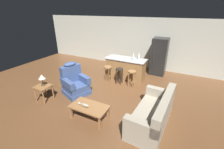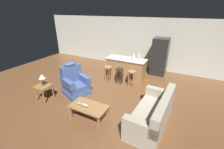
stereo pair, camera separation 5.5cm
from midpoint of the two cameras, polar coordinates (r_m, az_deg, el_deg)
name	(u,v)px [view 1 (the left image)]	position (r m, az deg, el deg)	size (l,w,h in m)	color
ground_plane	(112,91)	(5.98, -0.17, -6.17)	(12.00, 12.00, 0.00)	brown
back_wall	(139,43)	(8.26, 9.95, 11.68)	(12.00, 0.05, 2.60)	#B2B2A3
coffee_table	(89,108)	(4.48, -9.03, -12.38)	(1.10, 0.60, 0.42)	olive
fish_figurine	(84,105)	(4.45, -11.02, -11.26)	(0.34, 0.10, 0.10)	#4C3823
couch	(154,114)	(4.38, 15.19, -14.37)	(0.94, 1.94, 0.94)	#9E937F
recliner_near_lamp	(75,83)	(5.82, -14.31, -3.16)	(1.09, 1.09, 1.20)	#384C7A
end_table	(43,88)	(5.72, -24.98, -4.81)	(0.48, 0.48, 0.56)	olive
table_lamp	(42,77)	(5.58, -25.45, -0.95)	(0.24, 0.24, 0.41)	#4C3823
kitchen_island	(126,68)	(6.88, 4.95, 2.34)	(1.80, 0.70, 0.95)	olive
bar_stool_left	(108,71)	(6.58, -1.83, 1.34)	(0.32, 0.32, 0.68)	olive
bar_stool_middle	(119,73)	(6.36, 2.57, 0.48)	(0.32, 0.32, 0.68)	black
bar_stool_right	(132,76)	(6.17, 7.27, -0.45)	(0.32, 0.32, 0.68)	olive
refrigerator	(159,57)	(7.55, 17.27, 6.52)	(0.70, 0.69, 1.76)	black
bottle_tall_green	(133,57)	(6.54, 7.89, 6.51)	(0.08, 0.08, 0.31)	silver
bottle_short_amber	(139,57)	(6.66, 10.00, 6.66)	(0.08, 0.08, 0.30)	silver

